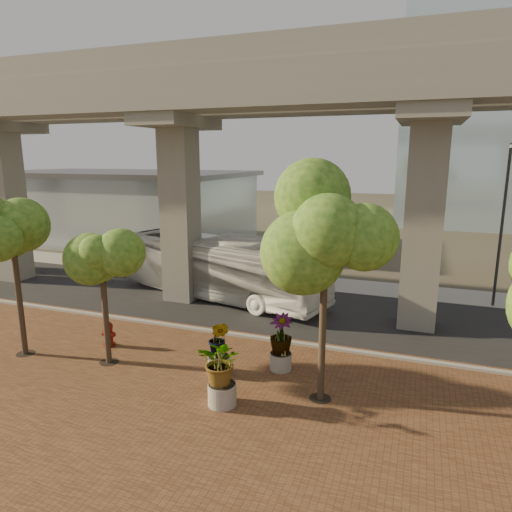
% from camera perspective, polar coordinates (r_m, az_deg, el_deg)
% --- Properties ---
extents(ground, '(160.00, 160.00, 0.00)m').
position_cam_1_polar(ground, '(21.31, 2.68, -8.57)').
color(ground, '#3E392D').
rests_on(ground, ground).
extents(brick_plaza, '(70.00, 13.00, 0.06)m').
position_cam_1_polar(brick_plaza, '(14.61, -7.32, -18.98)').
color(brick_plaza, brown).
rests_on(brick_plaza, ground).
extents(asphalt_road, '(90.00, 8.00, 0.04)m').
position_cam_1_polar(asphalt_road, '(23.10, 4.18, -6.85)').
color(asphalt_road, black).
rests_on(asphalt_road, ground).
extents(curb_strip, '(70.00, 0.25, 0.16)m').
position_cam_1_polar(curb_strip, '(19.51, 0.89, -10.33)').
color(curb_strip, '#9A978F').
rests_on(curb_strip, ground).
extents(far_sidewalk, '(90.00, 3.00, 0.06)m').
position_cam_1_polar(far_sidewalk, '(28.20, 7.26, -3.34)').
color(far_sidewalk, '#9A978F').
rests_on(far_sidewalk, ground).
extents(transit_viaduct, '(72.00, 5.60, 12.40)m').
position_cam_1_polar(transit_viaduct, '(21.83, 4.48, 11.48)').
color(transit_viaduct, gray).
rests_on(transit_viaduct, ground).
extents(station_pavilion, '(23.00, 13.00, 6.30)m').
position_cam_1_polar(station_pavilion, '(43.77, -16.43, 6.08)').
color(station_pavilion, '#A9BAC2').
rests_on(station_pavilion, ground).
extents(transit_bus, '(12.56, 5.95, 3.41)m').
position_cam_1_polar(transit_bus, '(24.77, -4.36, -1.47)').
color(transit_bus, white).
rests_on(transit_bus, ground).
extents(fire_hydrant, '(0.53, 0.48, 1.07)m').
position_cam_1_polar(fire_hydrant, '(19.66, -17.93, -9.23)').
color(fire_hydrant, maroon).
rests_on(fire_hydrant, ground).
extents(planter_front, '(1.97, 1.97, 2.17)m').
position_cam_1_polar(planter_front, '(14.32, -4.32, -13.45)').
color(planter_front, gray).
rests_on(planter_front, ground).
extents(planter_right, '(1.95, 1.95, 2.08)m').
position_cam_1_polar(planter_right, '(16.52, 3.14, -10.02)').
color(planter_right, gray).
rests_on(planter_right, ground).
extents(planter_left, '(1.78, 1.78, 1.96)m').
position_cam_1_polar(planter_left, '(16.30, -4.68, -10.62)').
color(planter_left, '#A8A398').
rests_on(planter_left, ground).
extents(street_tree_far_west, '(3.26, 3.26, 6.36)m').
position_cam_1_polar(street_tree_far_west, '(19.08, -28.25, 2.75)').
color(street_tree_far_west, '#4A3A2A').
rests_on(street_tree_far_west, ground).
extents(street_tree_near_west, '(2.97, 2.97, 5.36)m').
position_cam_1_polar(street_tree_near_west, '(17.13, -18.76, -0.30)').
color(street_tree_near_west, '#4A3A2A').
rests_on(street_tree_near_west, ground).
extents(street_tree_near_east, '(4.32, 4.32, 7.29)m').
position_cam_1_polar(street_tree_near_east, '(13.55, 8.71, 2.71)').
color(street_tree_near_east, '#4A3A2A').
rests_on(street_tree_near_east, ground).
extents(streetlamp_west, '(0.36, 1.06, 7.34)m').
position_cam_1_polar(streetlamp_west, '(28.35, -8.92, 5.48)').
color(streetlamp_west, '#2F3034').
rests_on(streetlamp_west, ground).
extents(streetlamp_east, '(0.41, 1.19, 8.20)m').
position_cam_1_polar(streetlamp_east, '(25.70, 28.54, 4.56)').
color(streetlamp_east, '#303136').
rests_on(streetlamp_east, ground).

